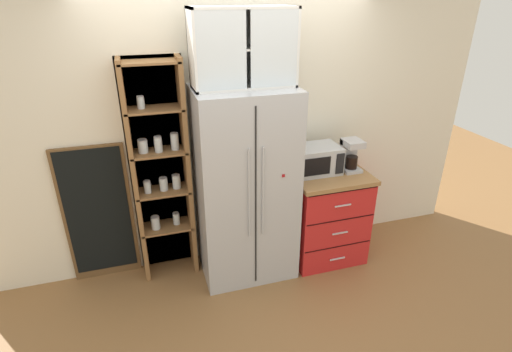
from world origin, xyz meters
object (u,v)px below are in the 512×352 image
refrigerator (245,186)px  chalkboard_menu (98,214)px  mug_charcoal (328,168)px  bottle_cobalt (326,160)px  coffee_maker (350,154)px  mug_red (328,167)px  microwave (316,159)px

refrigerator → chalkboard_menu: 1.36m
mug_charcoal → chalkboard_menu: 2.18m
refrigerator → bottle_cobalt: size_ratio=7.41×
bottle_cobalt → chalkboard_menu: chalkboard_menu is taller
refrigerator → coffee_maker: size_ratio=5.80×
bottle_cobalt → mug_charcoal: bearing=-87.8°
coffee_maker → refrigerator: bearing=-179.8°
mug_red → chalkboard_menu: chalkboard_menu is taller
mug_red → bottle_cobalt: size_ratio=0.50×
microwave → mug_charcoal: bearing=-18.1°
mug_charcoal → chalkboard_menu: bearing=172.4°
mug_red → mug_charcoal: 0.01m
mug_red → chalkboard_menu: size_ratio=0.09×
mug_red → chalkboard_menu: (-2.14, 0.28, -0.31)m
mug_red → chalkboard_menu: bearing=172.5°
microwave → chalkboard_menu: 2.07m
microwave → bottle_cobalt: size_ratio=1.81×
mug_red → microwave: bearing=163.8°
coffee_maker → mug_red: 0.25m
microwave → mug_charcoal: microwave is taller
refrigerator → mug_red: (0.83, 0.01, 0.08)m
mug_charcoal → bottle_cobalt: bearing=92.2°
bottle_cobalt → chalkboard_menu: 2.18m
coffee_maker → mug_red: bearing=178.0°
mug_charcoal → chalkboard_menu: (-2.14, 0.29, -0.30)m
coffee_maker → microwave: bearing=173.0°
mug_charcoal → coffee_maker: bearing=-0.8°
refrigerator → mug_charcoal: bearing=0.4°
coffee_maker → mug_red: coffee_maker is taller
refrigerator → microwave: bearing=3.7°
bottle_cobalt → chalkboard_menu: bearing=173.9°
refrigerator → bottle_cobalt: refrigerator is taller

